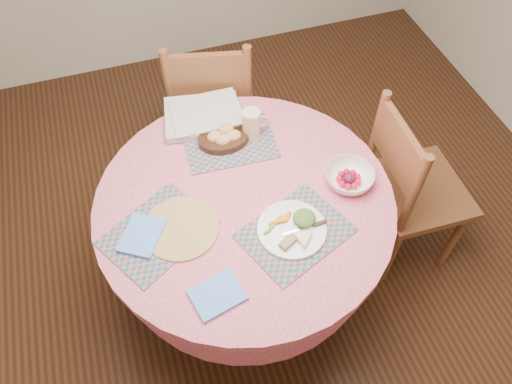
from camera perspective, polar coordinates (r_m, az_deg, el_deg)
ground at (r=2.69m, az=-1.03°, el=-10.34°), size 4.00×4.00×0.00m
dining_table at (r=2.20m, az=-1.24°, el=-3.84°), size 1.24×1.24×0.75m
chair_right at (r=2.49m, az=17.20°, el=0.55°), size 0.45×0.47×0.98m
chair_back at (r=2.76m, az=-5.10°, el=9.82°), size 0.55×0.54×1.00m
placemat_front at (r=1.95m, az=4.50°, el=-4.66°), size 0.48×0.43×0.01m
placemat_left at (r=1.99m, az=-11.15°, el=-4.57°), size 0.50×0.46×0.01m
placemat_back at (r=2.25m, az=-3.03°, el=5.80°), size 0.41×0.32×0.01m
wicker_trivet at (r=1.98m, az=-8.57°, el=-4.12°), size 0.30×0.30×0.01m
napkin_near at (r=1.82m, az=-4.45°, el=-11.64°), size 0.21×0.18×0.01m
napkin_far at (r=1.98m, az=-12.91°, el=-4.85°), size 0.21×0.23×0.01m
dinner_plate at (r=1.94m, az=4.39°, el=-4.21°), size 0.27×0.27×0.05m
bread_bowl at (r=2.23m, az=-3.69°, el=6.32°), size 0.23×0.23×0.08m
latte_mug at (r=2.22m, az=-0.47°, el=7.84°), size 0.12×0.08×0.14m
fruit_bowl at (r=2.11m, az=10.60°, el=1.61°), size 0.21×0.21×0.06m
newspaper_stack at (r=2.34m, az=-6.08°, el=8.67°), size 0.38×0.32×0.04m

